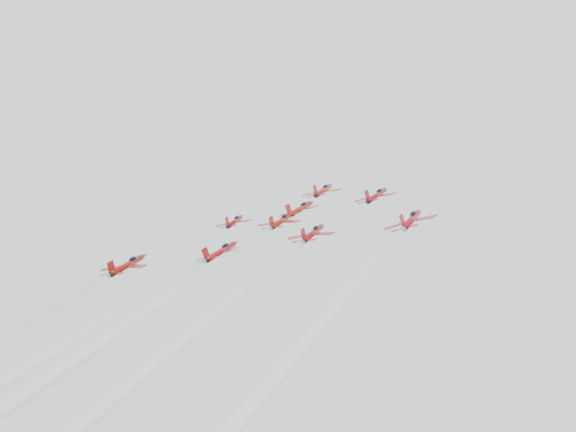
% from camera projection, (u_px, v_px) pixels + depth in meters
% --- Properties ---
extents(jet_lead, '(10.48, 13.10, 9.35)m').
position_uv_depth(jet_lead, '(323.00, 190.00, 156.10)').
color(jet_lead, '#B32111').
extents(jet_row2_left, '(8.77, 10.97, 7.83)m').
position_uv_depth(jet_row2_left, '(235.00, 221.00, 143.63)').
color(jet_row2_left, '#A00F10').
extents(jet_row2_center, '(9.78, 12.24, 8.73)m').
position_uv_depth(jet_row2_center, '(300.00, 208.00, 137.58)').
color(jet_row2_center, '#A1200F').
extents(jet_row2_right, '(9.23, 11.55, 8.24)m').
position_uv_depth(jet_row2_right, '(377.00, 195.00, 129.92)').
color(jet_row2_right, '#A40F21').
extents(jet_center, '(9.24, 83.60, 57.67)m').
position_uv_depth(jet_center, '(161.00, 303.00, 88.42)').
color(jet_center, '#9F1A0F').
extents(jet_rear_left, '(8.98, 81.29, 56.07)m').
position_uv_depth(jet_rear_left, '(50.00, 362.00, 74.47)').
color(jet_rear_left, '#A91015').
extents(jet_rear_right, '(8.50, 76.92, 53.06)m').
position_uv_depth(jet_rear_right, '(193.00, 333.00, 71.75)').
color(jet_rear_right, maroon).
extents(jet_rear_farright, '(8.99, 81.42, 56.16)m').
position_uv_depth(jet_rear_farright, '(324.00, 336.00, 60.52)').
color(jet_rear_farright, '#A30F1D').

